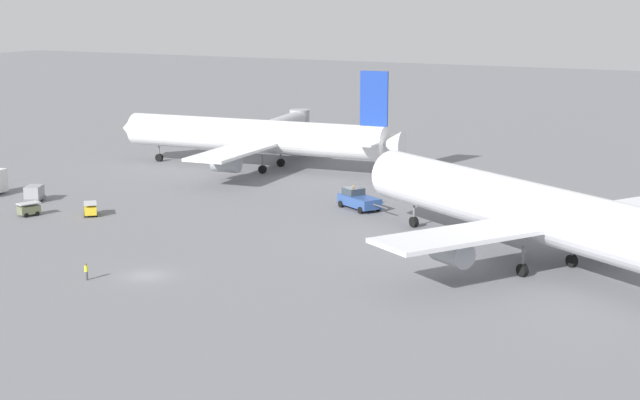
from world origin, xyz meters
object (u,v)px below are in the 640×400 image
object	(u,v)px
airliner_at_gate_left	(256,137)
airliner_being_pushed	(529,211)
gse_container_dolly_flat	(34,193)
ground_crew_wing_walker_right	(86,271)
pushback_tug	(359,200)
gse_baggage_cart_trailing	(29,209)
jet_bridge	(284,124)
gse_baggage_cart_near_cluster	(90,209)

from	to	relation	value
airliner_at_gate_left	airliner_being_pushed	size ratio (longest dim) A/B	1.03
gse_container_dolly_flat	ground_crew_wing_walker_right	xyz separation A→B (m)	(31.50, -25.73, -0.29)
pushback_tug	gse_baggage_cart_trailing	size ratio (longest dim) A/B	2.91
airliner_at_gate_left	gse_container_dolly_flat	distance (m)	38.43
jet_bridge	airliner_being_pushed	bearing A→B (deg)	-42.95
jet_bridge	gse_baggage_cart_near_cluster	bearing A→B (deg)	-83.55
airliner_at_gate_left	gse_baggage_cart_near_cluster	world-z (taller)	airliner_at_gate_left
airliner_at_gate_left	gse_baggage_cart_near_cluster	xyz separation A→B (m)	(-0.75, -39.13, -4.38)
airliner_being_pushed	gse_baggage_cart_near_cluster	bearing A→B (deg)	-176.55
airliner_at_gate_left	gse_baggage_cart_near_cluster	distance (m)	39.38
airliner_at_gate_left	ground_crew_wing_walker_right	distance (m)	64.21
jet_bridge	airliner_at_gate_left	bearing A→B (deg)	-71.01
airliner_being_pushed	pushback_tug	distance (m)	31.99
pushback_tug	ground_crew_wing_walker_right	world-z (taller)	pushback_tug
airliner_being_pushed	pushback_tug	bearing A→B (deg)	149.17
gse_baggage_cart_trailing	ground_crew_wing_walker_right	bearing A→B (deg)	-36.06
airliner_at_gate_left	gse_baggage_cart_trailing	xyz separation A→B (m)	(-7.65, -42.80, -4.38)
ground_crew_wing_walker_right	pushback_tug	bearing A→B (deg)	77.11
ground_crew_wing_walker_right	jet_bridge	xyz separation A→B (m)	(-25.72, 83.90, 3.31)
pushback_tug	ground_crew_wing_walker_right	bearing A→B (deg)	-102.89
pushback_tug	gse_baggage_cart_trailing	world-z (taller)	pushback_tug
gse_baggage_cart_near_cluster	ground_crew_wing_walker_right	size ratio (longest dim) A/B	1.82
ground_crew_wing_walker_right	airliner_being_pushed	bearing A→B (deg)	34.94
airliner_at_gate_left	gse_baggage_cart_trailing	size ratio (longest dim) A/B	16.21
airliner_being_pushed	jet_bridge	world-z (taller)	airliner_being_pushed
pushback_tug	airliner_being_pushed	bearing A→B (deg)	-30.83
airliner_at_gate_left	jet_bridge	world-z (taller)	airliner_at_gate_left
pushback_tug	jet_bridge	distance (m)	54.93
pushback_tug	airliner_at_gate_left	bearing A→B (deg)	144.70
airliner_being_pushed	airliner_at_gate_left	bearing A→B (deg)	146.86
ground_crew_wing_walker_right	jet_bridge	bearing A→B (deg)	107.04
pushback_tug	gse_container_dolly_flat	xyz separation A→B (m)	(-41.10, -16.21, -0.08)
airliner_at_gate_left	gse_container_dolly_flat	world-z (taller)	airliner_at_gate_left
airliner_at_gate_left	ground_crew_wing_walker_right	world-z (taller)	airliner_at_gate_left
ground_crew_wing_walker_right	gse_baggage_cart_trailing	bearing A→B (deg)	143.94
airliner_being_pushed	pushback_tug	world-z (taller)	airliner_being_pushed
gse_baggage_cart_trailing	jet_bridge	size ratio (longest dim) A/B	0.14
pushback_tug	jet_bridge	bearing A→B (deg)	130.09
ground_crew_wing_walker_right	jet_bridge	size ratio (longest dim) A/B	0.07
gse_baggage_cart_trailing	ground_crew_wing_walker_right	xyz separation A→B (m)	(25.66, -18.68, 0.02)
jet_bridge	gse_container_dolly_flat	bearing A→B (deg)	-95.67
airliner_at_gate_left	gse_baggage_cart_trailing	world-z (taller)	airliner_at_gate_left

